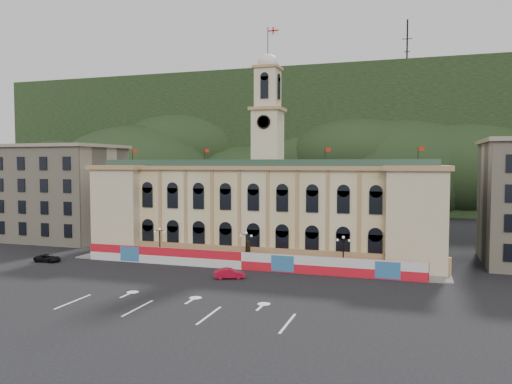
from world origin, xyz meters
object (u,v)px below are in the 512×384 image
(statue, at_px, (248,257))
(red_sedan, at_px, (229,273))
(black_suv, at_px, (48,258))
(lamp_center, at_px, (246,246))

(statue, distance_m, red_sedan, 8.63)
(statue, xyz_separation_m, red_sedan, (0.31, -8.61, -0.52))
(red_sedan, bearing_deg, statue, -20.96)
(red_sedan, distance_m, black_suv, 30.36)
(statue, distance_m, black_suv, 30.77)
(lamp_center, relative_size, red_sedan, 1.21)
(statue, xyz_separation_m, lamp_center, (0.00, -1.00, 1.89))
(black_suv, bearing_deg, red_sedan, -94.41)
(black_suv, bearing_deg, statue, -78.22)
(statue, distance_m, lamp_center, 2.14)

